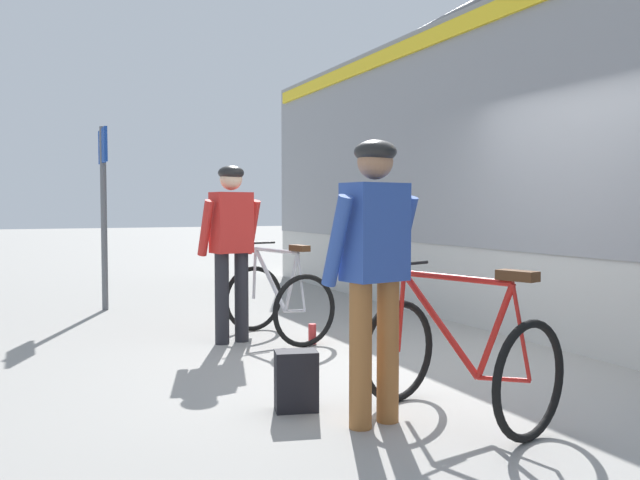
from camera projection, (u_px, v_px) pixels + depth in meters
name	position (u px, v px, depth m)	size (l,w,h in m)	color
ground_plane	(439.00, 368.00, 5.54)	(80.00, 80.00, 0.00)	gray
cyclist_near_in_red	(231.00, 237.00, 6.52)	(0.65, 0.39, 1.76)	#232328
cyclist_far_in_blue	(374.00, 256.00, 4.04)	(0.65, 0.38, 1.76)	#935B2D
bicycle_near_silver	(278.00, 300.00, 6.75)	(0.89, 1.18, 0.99)	black
bicycle_far_red	(459.00, 358.00, 4.16)	(0.98, 1.23, 0.99)	black
backpack_on_platform	(296.00, 381.00, 4.37)	(0.28, 0.18, 0.40)	black
water_bottle_near_the_bikes	(312.00, 334.00, 6.50)	(0.08, 0.08, 0.20)	red
platform_sign_post	(103.00, 186.00, 8.58)	(0.08, 0.70, 2.40)	#595B60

